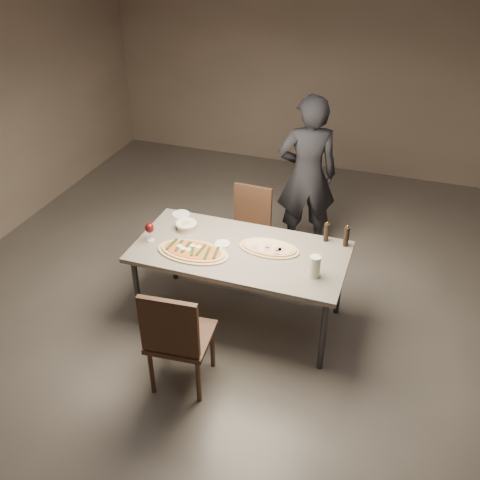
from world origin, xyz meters
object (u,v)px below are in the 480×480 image
(ham_pizza, at_px, (269,248))
(pepper_mill_left, at_px, (346,236))
(diner, at_px, (307,176))
(bread_basket, at_px, (186,225))
(dining_table, at_px, (240,256))
(chair_near, at_px, (176,336))
(chair_far, at_px, (249,225))
(carafe, at_px, (315,266))
(zucchini_pizza, at_px, (193,251))

(ham_pizza, distance_m, pepper_mill_left, 0.66)
(diner, bearing_deg, bread_basket, 34.94)
(dining_table, bearing_deg, ham_pizza, 21.48)
(dining_table, distance_m, pepper_mill_left, 0.92)
(chair_near, bearing_deg, pepper_mill_left, 46.75)
(pepper_mill_left, relative_size, chair_far, 0.23)
(ham_pizza, bearing_deg, dining_table, -146.12)
(carafe, distance_m, diner, 1.58)
(chair_far, bearing_deg, carafe, 133.57)
(carafe, bearing_deg, dining_table, 166.75)
(bread_basket, bearing_deg, chair_far, 60.35)
(carafe, height_order, diner, diner)
(dining_table, distance_m, carafe, 0.71)
(dining_table, relative_size, chair_far, 2.06)
(dining_table, relative_size, chair_near, 1.87)
(dining_table, distance_m, diner, 1.40)
(ham_pizza, bearing_deg, carafe, -16.89)
(chair_near, height_order, diner, diner)
(zucchini_pizza, relative_size, chair_near, 0.65)
(bread_basket, height_order, chair_far, chair_far)
(dining_table, relative_size, ham_pizza, 3.44)
(ham_pizza, height_order, pepper_mill_left, pepper_mill_left)
(chair_far, bearing_deg, pepper_mill_left, 157.68)
(chair_near, xyz_separation_m, chair_far, (-0.01, 1.76, -0.05))
(pepper_mill_left, relative_size, diner, 0.12)
(zucchini_pizza, distance_m, carafe, 1.03)
(zucchini_pizza, height_order, carafe, carafe)
(ham_pizza, bearing_deg, pepper_mill_left, 36.43)
(zucchini_pizza, relative_size, carafe, 3.40)
(zucchini_pizza, relative_size, pepper_mill_left, 3.06)
(zucchini_pizza, distance_m, pepper_mill_left, 1.30)
(zucchini_pizza, distance_m, chair_far, 1.05)
(dining_table, height_order, zucchini_pizza, zucchini_pizza)
(chair_near, distance_m, chair_far, 1.76)
(bread_basket, relative_size, chair_far, 0.22)
(ham_pizza, height_order, diner, diner)
(diner, bearing_deg, chair_far, 29.80)
(diner, bearing_deg, carafe, 84.53)
(bread_basket, xyz_separation_m, carafe, (1.24, -0.33, 0.05))
(zucchini_pizza, bearing_deg, dining_table, 25.92)
(zucchini_pizza, bearing_deg, pepper_mill_left, 24.43)
(pepper_mill_left, bearing_deg, carafe, -107.14)
(dining_table, xyz_separation_m, chair_near, (-0.18, -0.93, -0.15))
(zucchini_pizza, distance_m, diner, 1.66)
(dining_table, height_order, chair_far, chair_far)
(carafe, bearing_deg, diner, 105.22)
(dining_table, xyz_separation_m, zucchini_pizza, (-0.36, -0.17, 0.07))
(pepper_mill_left, height_order, chair_far, pepper_mill_left)
(bread_basket, bearing_deg, chair_near, -70.37)
(ham_pizza, distance_m, carafe, 0.51)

